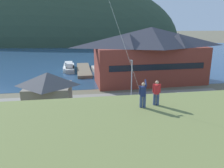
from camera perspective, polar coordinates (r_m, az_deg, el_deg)
name	(u,v)px	position (r m, az deg, el deg)	size (l,w,h in m)	color
ground_plane	(123,138)	(24.04, 2.81, -13.63)	(600.00, 600.00, 0.00)	#66604C
parking_lot_pad	(115,118)	(28.40, 0.69, -8.71)	(40.00, 20.00, 0.10)	gray
bay_water	(89,56)	(81.48, -6.04, 7.17)	(360.00, 84.00, 0.03)	navy
far_hill_west_ridge	(26,43)	(146.07, -21.38, 9.87)	(122.79, 50.22, 64.01)	#334733
far_hill_east_peak	(68,42)	(142.31, -11.32, 10.49)	(142.10, 64.30, 74.80)	#334733
harbor_lodge	(151,54)	(44.28, 9.94, 7.64)	(22.91, 9.81, 10.96)	brown
storage_shed_near_lot	(49,92)	(30.36, -16.06, -2.02)	(6.56, 5.97, 5.53)	#756B5B
wharf_dock	(84,70)	(55.83, -7.32, 3.65)	(3.20, 15.98, 0.70)	#70604C
moored_boat_wharfside	(70,69)	(55.79, -10.79, 3.88)	(2.17, 6.46, 2.16)	#A8A399
moored_boat_outer_mooring	(98,69)	(54.24, -3.58, 3.80)	(2.94, 7.27, 2.16)	#A8A399
moored_boat_inner_slip	(69,67)	(58.16, -11.09, 4.33)	(2.71, 8.38, 2.16)	silver
parked_car_lone_by_shed	(184,99)	(33.50, 18.12, -3.80)	(4.33, 2.32, 1.82)	#9EA3A8
parked_car_mid_row_far	(141,102)	(30.92, 7.42, -4.75)	(4.33, 2.32, 1.82)	navy
parked_car_mid_row_center	(121,126)	(24.09, 2.25, -10.70)	(4.28, 2.22, 1.82)	navy
parked_car_corner_spot	(91,108)	(28.80, -5.40, -6.23)	(4.30, 2.26, 1.82)	#B28923
parked_car_front_row_red	(201,117)	(28.01, 21.93, -8.00)	(4.31, 2.28, 1.82)	#B28923
parked_car_back_row_left	(64,129)	(23.91, -12.25, -11.27)	(4.26, 2.18, 1.82)	navy
parked_car_front_row_silver	(220,99)	(35.81, 26.16, -3.42)	(4.29, 2.24, 1.82)	#236633
parking_light_pole	(132,78)	(33.05, 5.07, 1.60)	(0.24, 0.78, 6.32)	#ADADB2
person_kite_flyer	(143,94)	(14.84, 8.00, -2.54)	(0.58, 0.63, 1.86)	#384770
person_companion	(157,92)	(15.44, 11.41, -2.05)	(0.54, 0.40, 1.74)	#384770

